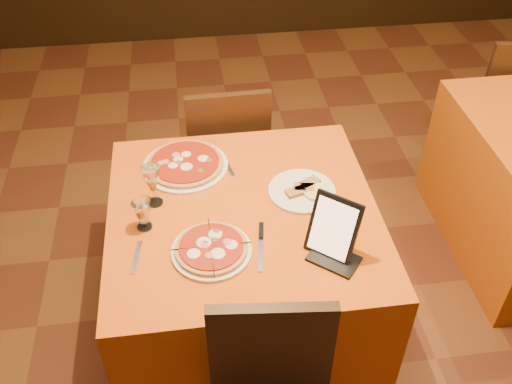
{
  "coord_description": "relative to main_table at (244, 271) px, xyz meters",
  "views": [
    {
      "loc": [
        -0.66,
        -1.37,
        2.33
      ],
      "look_at": [
        -0.43,
        0.31,
        0.86
      ],
      "focal_mm": 40.0,
      "sensor_mm": 36.0,
      "label": 1
    }
  ],
  "objects": [
    {
      "name": "cutlet_dish",
      "position": [
        0.26,
        0.08,
        0.39
      ],
      "size": [
        0.28,
        0.28,
        0.03
      ],
      "rotation": [
        0.0,
        0.0,
        -0.0
      ],
      "color": "white",
      "rests_on": "main_table"
    },
    {
      "name": "main_table",
      "position": [
        0.0,
        0.0,
        0.0
      ],
      "size": [
        1.1,
        1.1,
        0.75
      ],
      "primitive_type": "cube",
      "color": "#D0540D",
      "rests_on": "floor"
    },
    {
      "name": "pizza_far",
      "position": [
        -0.22,
        0.31,
        0.39
      ],
      "size": [
        0.38,
        0.38,
        0.03
      ],
      "rotation": [
        0.0,
        0.0,
        -0.05
      ],
      "color": "white",
      "rests_on": "main_table"
    },
    {
      "name": "chair_main_far",
      "position": [
        0.0,
        0.83,
        0.08
      ],
      "size": [
        0.48,
        0.48,
        0.91
      ],
      "primitive_type": null,
      "rotation": [
        0.0,
        0.0,
        3.16
      ],
      "color": "black",
      "rests_on": "floor"
    },
    {
      "name": "fork_far",
      "position": [
        -0.03,
        0.29,
        0.38
      ],
      "size": [
        0.05,
        0.15,
        0.01
      ],
      "primitive_type": "cube",
      "rotation": [
        0.0,
        0.0,
        1.8
      ],
      "color": "silver",
      "rests_on": "main_table"
    },
    {
      "name": "tablet",
      "position": [
        0.3,
        -0.27,
        0.49
      ],
      "size": [
        0.2,
        0.19,
        0.23
      ],
      "primitive_type": "cube",
      "rotation": [
        -0.35,
        0.0,
        -0.7
      ],
      "color": "black",
      "rests_on": "main_table"
    },
    {
      "name": "chair_side_far",
      "position": [
        1.74,
        1.13,
        0.08
      ],
      "size": [
        0.42,
        0.42,
        0.91
      ],
      "primitive_type": null,
      "rotation": [
        0.0,
        0.0,
        3.0
      ],
      "color": "black",
      "rests_on": "floor"
    },
    {
      "name": "wine_glass",
      "position": [
        -0.36,
        0.09,
        0.47
      ],
      "size": [
        0.08,
        0.08,
        0.19
      ],
      "primitive_type": null,
      "rotation": [
        0.0,
        0.0,
        0.2
      ],
      "color": "#D9C37B",
      "rests_on": "main_table"
    },
    {
      "name": "fork_near",
      "position": [
        -0.43,
        -0.21,
        0.38
      ],
      "size": [
        0.04,
        0.17,
        0.01
      ],
      "primitive_type": "cube",
      "rotation": [
        0.0,
        0.0,
        1.42
      ],
      "color": "silver",
      "rests_on": "main_table"
    },
    {
      "name": "floor",
      "position": [
        0.48,
        -0.33,
        -0.38
      ],
      "size": [
        6.0,
        7.0,
        0.01
      ],
      "primitive_type": "cube",
      "color": "#5E2D19",
      "rests_on": "ground"
    },
    {
      "name": "knife",
      "position": [
        0.04,
        -0.22,
        0.38
      ],
      "size": [
        0.06,
        0.24,
        0.01
      ],
      "primitive_type": "cube",
      "rotation": [
        0.0,
        0.0,
        1.41
      ],
      "color": "#B0AFB7",
      "rests_on": "main_table"
    },
    {
      "name": "water_glass",
      "position": [
        -0.4,
        -0.05,
        0.44
      ],
      "size": [
        0.07,
        0.07,
        0.13
      ],
      "primitive_type": null,
      "rotation": [
        0.0,
        0.0,
        -0.09
      ],
      "color": "silver",
      "rests_on": "main_table"
    },
    {
      "name": "pizza_near",
      "position": [
        -0.15,
        -0.22,
        0.39
      ],
      "size": [
        0.3,
        0.3,
        0.03
      ],
      "rotation": [
        0.0,
        0.0,
        -0.38
      ],
      "color": "white",
      "rests_on": "main_table"
    }
  ]
}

